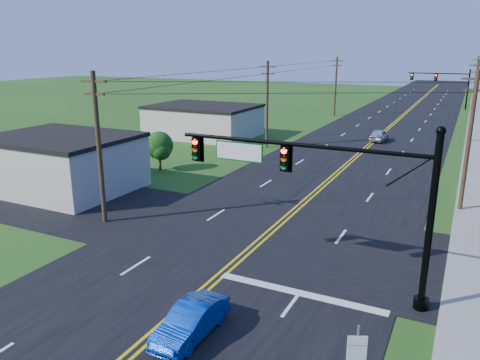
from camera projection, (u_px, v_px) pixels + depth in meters
The scene contains 17 objects.
road_main at pixel (382, 132), 58.94m from camera, with size 16.00×220.00×0.04m, color black.
road_cross at pixel (261, 237), 26.13m from camera, with size 70.00×10.00×0.04m, color black.
sidewalk at pixel (474, 156), 45.84m from camera, with size 2.00×160.00×0.08m, color gray.
signal_mast_main at pixel (319, 183), 19.55m from camera, with size 11.30×0.60×7.48m.
signal_mast_far at pixel (441, 82), 81.73m from camera, with size 10.98×0.60×7.48m.
cream_bldg_near at pixel (62, 163), 34.54m from camera, with size 10.20×8.20×4.10m.
cream_bldg_far at pixel (204, 120), 56.17m from camera, with size 12.20×9.20×3.70m.
utility_pole_left_a at pixel (99, 146), 27.18m from camera, with size 1.80×0.28×9.00m.
utility_pole_left_b at pixel (267, 103), 48.76m from camera, with size 1.80×0.28×9.00m.
utility_pole_left_c at pixel (336, 85), 72.07m from camera, with size 1.80×0.28×9.00m.
utility_pole_right_a at pixel (469, 139), 29.32m from camera, with size 1.80×0.28×9.00m.
utility_pole_right_b at pixel (473, 100), 51.77m from camera, with size 1.80×0.28×9.00m.
utility_pole_right_c at pixel (475, 83), 77.67m from camera, with size 1.80×0.28×9.00m.
tree_left at pixel (159, 145), 40.15m from camera, with size 2.40×2.40×3.37m.
blue_car at pixel (191, 322), 16.98m from camera, with size 1.29×3.69×1.22m, color #0736AB.
distant_car at pixel (379, 135), 53.04m from camera, with size 1.59×3.96×1.35m, color silver.
route_sign at pixel (356, 355), 13.89m from camera, with size 0.55×0.28×2.38m.
Camera 1 is at (9.68, -10.31, 10.18)m, focal length 35.00 mm.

